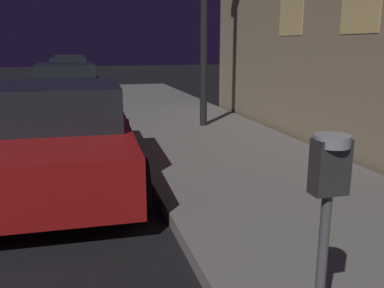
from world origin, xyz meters
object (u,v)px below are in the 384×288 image
Objects in this scene: car_yellow_cab at (70,67)px; car_red at (60,136)px; car_black at (67,88)px; car_green at (69,74)px; parking_meter at (328,194)px.

car_red is at bearing -90.00° from car_yellow_cab.
car_black is 6.59m from car_green.
parking_meter is 17.69m from car_green.
car_yellow_cab is (-0.00, 12.64, -0.01)m from car_black.
car_red is 13.49m from car_green.
parking_meter reaches higher than car_black.
parking_meter is at bearing -82.21° from car_black.
car_black is (0.00, 6.90, 0.01)m from car_red.
car_red is (-1.51, 4.13, -0.46)m from parking_meter.
car_yellow_cab is at bearing 90.00° from car_black.
car_black is 1.06× the size of car_yellow_cab.
car_black and car_green have the same top height.
car_black and car_yellow_cab have the same top height.
car_green and car_yellow_cab have the same top height.
car_black is at bearing 89.99° from car_red.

